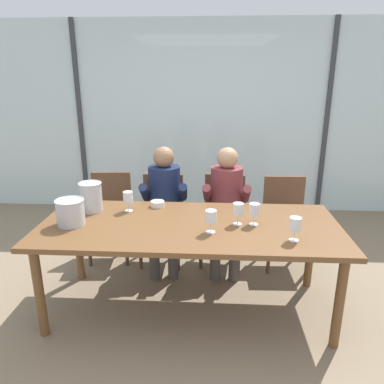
# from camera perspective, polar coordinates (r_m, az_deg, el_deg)

# --- Properties ---
(ground) EXTENTS (14.00, 14.00, 0.00)m
(ground) POSITION_cam_1_polar(r_m,az_deg,el_deg) (4.13, 0.54, -9.40)
(ground) COLOR #847056
(window_glass_panel) EXTENTS (7.56, 0.03, 2.60)m
(window_glass_panel) POSITION_cam_1_polar(r_m,az_deg,el_deg) (5.18, 1.42, 11.28)
(window_glass_panel) COLOR silver
(window_glass_panel) RESTS_ON ground
(window_mullion_left) EXTENTS (0.06, 0.06, 2.60)m
(window_mullion_left) POSITION_cam_1_polar(r_m,az_deg,el_deg) (5.49, -16.98, 10.90)
(window_mullion_left) COLOR #38383D
(window_mullion_left) RESTS_ON ground
(window_mullion_right) EXTENTS (0.06, 0.06, 2.60)m
(window_mullion_right) POSITION_cam_1_polar(r_m,az_deg,el_deg) (5.37, 20.18, 10.46)
(window_mullion_right) COLOR #38383D
(window_mullion_right) RESTS_ON ground
(hillside_vineyard) EXTENTS (13.56, 2.40, 1.89)m
(hillside_vineyard) POSITION_cam_1_polar(r_m,az_deg,el_deg) (8.36, 2.20, 11.34)
(hillside_vineyard) COLOR #386633
(hillside_vineyard) RESTS_ON ground
(dining_table) EXTENTS (2.36, 1.01, 0.77)m
(dining_table) POSITION_cam_1_polar(r_m,az_deg,el_deg) (2.93, -0.41, -6.20)
(dining_table) COLOR brown
(dining_table) RESTS_ON ground
(chair_near_curtain) EXTENTS (0.48, 0.48, 0.90)m
(chair_near_curtain) POSITION_cam_1_polar(r_m,az_deg,el_deg) (4.01, -12.51, -2.48)
(chair_near_curtain) COLOR brown
(chair_near_curtain) RESTS_ON ground
(chair_left_of_center) EXTENTS (0.44, 0.44, 0.90)m
(chair_left_of_center) POSITION_cam_1_polar(r_m,az_deg,el_deg) (3.86, -4.64, -2.94)
(chair_left_of_center) COLOR brown
(chair_left_of_center) RESTS_ON ground
(chair_center) EXTENTS (0.49, 0.49, 0.90)m
(chair_center) POSITION_cam_1_polar(r_m,az_deg,el_deg) (3.84, 4.89, -3.04)
(chair_center) COLOR brown
(chair_center) RESTS_ON ground
(chair_right_of_center) EXTENTS (0.45, 0.45, 0.90)m
(chair_right_of_center) POSITION_cam_1_polar(r_m,az_deg,el_deg) (3.89, 14.23, -3.30)
(chair_right_of_center) COLOR brown
(chair_right_of_center) RESTS_ON ground
(person_navy_polo) EXTENTS (0.48, 0.63, 1.22)m
(person_navy_polo) POSITION_cam_1_polar(r_m,az_deg,el_deg) (3.68, -4.34, -1.10)
(person_navy_polo) COLOR #192347
(person_navy_polo) RESTS_ON ground
(person_maroon_top) EXTENTS (0.47, 0.62, 1.22)m
(person_maroon_top) POSITION_cam_1_polar(r_m,az_deg,el_deg) (3.65, 5.35, -1.28)
(person_maroon_top) COLOR brown
(person_maroon_top) RESTS_ON ground
(ice_bucket_primary) EXTENTS (0.22, 0.22, 0.21)m
(ice_bucket_primary) POSITION_cam_1_polar(r_m,az_deg,el_deg) (3.00, -18.41, -2.94)
(ice_bucket_primary) COLOR #B7B7BC
(ice_bucket_primary) RESTS_ON dining_table
(ice_bucket_secondary) EXTENTS (0.20, 0.20, 0.25)m
(ice_bucket_secondary) POSITION_cam_1_polar(r_m,az_deg,el_deg) (3.24, -15.46, -0.67)
(ice_bucket_secondary) COLOR #B7B7BC
(ice_bucket_secondary) RESTS_ON dining_table
(tasting_bowl) EXTENTS (0.12, 0.12, 0.05)m
(tasting_bowl) POSITION_cam_1_polar(r_m,az_deg,el_deg) (3.27, -5.38, -1.84)
(tasting_bowl) COLOR silver
(tasting_bowl) RESTS_ON dining_table
(wine_glass_by_left_taster) EXTENTS (0.08, 0.08, 0.17)m
(wine_glass_by_left_taster) POSITION_cam_1_polar(r_m,az_deg,el_deg) (2.87, 7.19, -2.82)
(wine_glass_by_left_taster) COLOR silver
(wine_glass_by_left_taster) RESTS_ON dining_table
(wine_glass_near_bucket) EXTENTS (0.08, 0.08, 0.17)m
(wine_glass_near_bucket) POSITION_cam_1_polar(r_m,az_deg,el_deg) (2.88, 9.69, -2.76)
(wine_glass_near_bucket) COLOR silver
(wine_glass_near_bucket) RESTS_ON dining_table
(wine_glass_center_pour) EXTENTS (0.08, 0.08, 0.17)m
(wine_glass_center_pour) POSITION_cam_1_polar(r_m,az_deg,el_deg) (2.71, 2.96, -3.99)
(wine_glass_center_pour) COLOR silver
(wine_glass_center_pour) RESTS_ON dining_table
(wine_glass_by_right_taster) EXTENTS (0.08, 0.08, 0.17)m
(wine_glass_by_right_taster) POSITION_cam_1_polar(r_m,az_deg,el_deg) (3.17, -9.92, -0.93)
(wine_glass_by_right_taster) COLOR silver
(wine_glass_by_right_taster) RESTS_ON dining_table
(wine_glass_spare_empty) EXTENTS (0.08, 0.08, 0.17)m
(wine_glass_spare_empty) POSITION_cam_1_polar(r_m,az_deg,el_deg) (2.68, 15.76, -4.97)
(wine_glass_spare_empty) COLOR silver
(wine_glass_spare_empty) RESTS_ON dining_table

